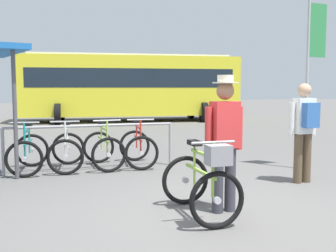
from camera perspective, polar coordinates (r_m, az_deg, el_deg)
ground_plane at (r=5.21m, az=6.44°, el=-12.12°), size 80.00×80.00×0.00m
bike_rack_rail at (r=7.78m, az=-10.75°, el=-1.33°), size 3.20×0.37×0.88m
racked_bike_teal at (r=7.93m, az=-19.21°, el=-3.57°), size 0.88×1.23×0.98m
racked_bike_white at (r=7.95m, az=-14.15°, el=-3.41°), size 0.89×1.23×0.97m
racked_bike_lime at (r=8.03m, az=-9.15°, el=-3.23°), size 0.73×1.14×0.97m
racked_bike_red at (r=8.16m, az=-4.29°, el=-3.03°), size 0.87×1.22×0.98m
featured_bicycle at (r=4.89m, az=4.92°, el=-7.86°), size 0.77×1.21×0.97m
person_with_featured_bike at (r=5.07m, az=8.02°, el=-1.64°), size 0.53×0.32×1.72m
pedestrian_with_backpack at (r=6.94m, az=18.76°, el=-0.06°), size 0.53×0.34×1.64m
bus_distant at (r=19.09m, az=-5.35°, el=5.94°), size 10.31×4.81×3.08m
banner_flag at (r=8.23m, az=19.90°, el=9.73°), size 0.45×0.05×3.20m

